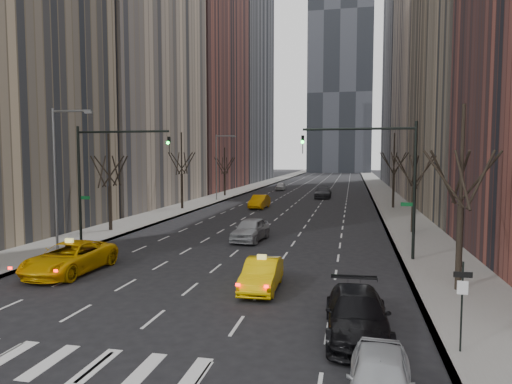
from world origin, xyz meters
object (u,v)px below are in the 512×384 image
Objects in this scene: silver_sedan_ahead at (250,229)px; parked_suv_black at (357,315)px; taxi_suv at (70,258)px; taxi_sedan at (262,274)px; parked_sedan_silver at (380,379)px.

parked_suv_black is (7.45, -16.58, -0.07)m from silver_sedan_ahead.
parked_suv_black is at bearing -19.30° from taxi_suv.
taxi_sedan is at bearing -70.11° from silver_sedan_ahead.
parked_sedan_silver is at bearing -85.79° from parked_suv_black.
silver_sedan_ahead is at bearing 57.95° from taxi_suv.
taxi_suv is 1.36× the size of taxi_sedan.
parked_suv_black reaches higher than taxi_sedan.
parked_sedan_silver is at bearing -31.60° from taxi_suv.
parked_suv_black is 1.33× the size of parked_sedan_silver.
taxi_suv is 15.73m from parked_suv_black.
taxi_sedan is 0.82× the size of parked_suv_black.
taxi_suv is at bearing 150.48° from parked_sedan_silver.
taxi_sedan is at bearing 121.24° from parked_sedan_silver.
silver_sedan_ahead is 1.24× the size of parked_sedan_silver.
parked_suv_black is at bearing 100.19° from parked_sedan_silver.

